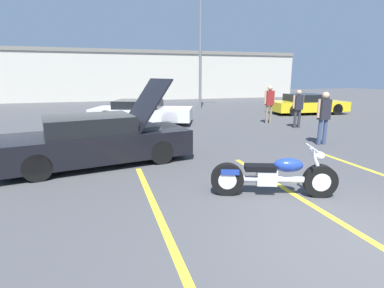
{
  "coord_description": "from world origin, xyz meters",
  "views": [
    {
      "loc": [
        -3.17,
        -2.62,
        2.19
      ],
      "look_at": [
        -1.38,
        3.16,
        0.8
      ],
      "focal_mm": 28.0,
      "sensor_mm": 36.0,
      "label": 1
    }
  ],
  "objects_px": {
    "motorcycle": "(273,176)",
    "spectator_midground": "(324,114)",
    "show_car_hood_open": "(98,140)",
    "spectator_near_motorcycle": "(270,101)",
    "parked_car_mid_row": "(142,112)",
    "parked_car_right_row": "(307,104)",
    "spectator_by_show_car": "(298,106)",
    "light_pole": "(202,43)"
  },
  "relations": [
    {
      "from": "spectator_near_motorcycle",
      "to": "spectator_midground",
      "type": "distance_m",
      "value": 4.43
    },
    {
      "from": "motorcycle",
      "to": "show_car_hood_open",
      "type": "bearing_deg",
      "value": 154.66
    },
    {
      "from": "parked_car_right_row",
      "to": "spectator_midground",
      "type": "height_order",
      "value": "spectator_midground"
    },
    {
      "from": "light_pole",
      "to": "motorcycle",
      "type": "xyz_separation_m",
      "value": [
        -3.51,
        -14.42,
        -3.86
      ]
    },
    {
      "from": "motorcycle",
      "to": "spectator_midground",
      "type": "height_order",
      "value": "spectator_midground"
    },
    {
      "from": "show_car_hood_open",
      "to": "spectator_near_motorcycle",
      "type": "xyz_separation_m",
      "value": [
        7.58,
        4.47,
        0.44
      ]
    },
    {
      "from": "motorcycle",
      "to": "parked_car_right_row",
      "type": "height_order",
      "value": "parked_car_right_row"
    },
    {
      "from": "parked_car_right_row",
      "to": "spectator_midground",
      "type": "distance_m",
      "value": 8.49
    },
    {
      "from": "spectator_near_motorcycle",
      "to": "spectator_midground",
      "type": "bearing_deg",
      "value": -99.06
    },
    {
      "from": "spectator_near_motorcycle",
      "to": "spectator_by_show_car",
      "type": "height_order",
      "value": "spectator_near_motorcycle"
    },
    {
      "from": "light_pole",
      "to": "spectator_midground",
      "type": "height_order",
      "value": "light_pole"
    },
    {
      "from": "parked_car_mid_row",
      "to": "spectator_by_show_car",
      "type": "distance_m",
      "value": 6.88
    },
    {
      "from": "parked_car_right_row",
      "to": "spectator_near_motorcycle",
      "type": "xyz_separation_m",
      "value": [
        -4.09,
        -2.61,
        0.49
      ]
    },
    {
      "from": "light_pole",
      "to": "spectator_midground",
      "type": "xyz_separation_m",
      "value": [
        0.3,
        -11.18,
        -3.23
      ]
    },
    {
      "from": "show_car_hood_open",
      "to": "spectator_by_show_car",
      "type": "height_order",
      "value": "show_car_hood_open"
    },
    {
      "from": "parked_car_mid_row",
      "to": "parked_car_right_row",
      "type": "bearing_deg",
      "value": 27.08
    },
    {
      "from": "motorcycle",
      "to": "parked_car_mid_row",
      "type": "bearing_deg",
      "value": 117.43
    },
    {
      "from": "spectator_midground",
      "to": "show_car_hood_open",
      "type": "bearing_deg",
      "value": -179.25
    },
    {
      "from": "motorcycle",
      "to": "spectator_near_motorcycle",
      "type": "relative_size",
      "value": 1.27
    },
    {
      "from": "light_pole",
      "to": "spectator_by_show_car",
      "type": "relative_size",
      "value": 4.81
    },
    {
      "from": "motorcycle",
      "to": "parked_car_right_row",
      "type": "xyz_separation_m",
      "value": [
        8.6,
        10.23,
        0.17
      ]
    },
    {
      "from": "motorcycle",
      "to": "spectator_midground",
      "type": "distance_m",
      "value": 5.04
    },
    {
      "from": "parked_car_right_row",
      "to": "spectator_near_motorcycle",
      "type": "height_order",
      "value": "spectator_near_motorcycle"
    },
    {
      "from": "parked_car_mid_row",
      "to": "spectator_midground",
      "type": "relative_size",
      "value": 2.89
    },
    {
      "from": "light_pole",
      "to": "show_car_hood_open",
      "type": "xyz_separation_m",
      "value": [
        -6.58,
        -11.27,
        -3.63
      ]
    },
    {
      "from": "light_pole",
      "to": "spectator_by_show_car",
      "type": "height_order",
      "value": "light_pole"
    },
    {
      "from": "spectator_near_motorcycle",
      "to": "spectator_by_show_car",
      "type": "relative_size",
      "value": 1.08
    },
    {
      "from": "light_pole",
      "to": "spectator_midground",
      "type": "distance_m",
      "value": 11.64
    },
    {
      "from": "motorcycle",
      "to": "spectator_near_motorcycle",
      "type": "height_order",
      "value": "spectator_near_motorcycle"
    },
    {
      "from": "spectator_near_motorcycle",
      "to": "spectator_by_show_car",
      "type": "bearing_deg",
      "value": -70.0
    },
    {
      "from": "motorcycle",
      "to": "spectator_near_motorcycle",
      "type": "distance_m",
      "value": 8.88
    },
    {
      "from": "parked_car_right_row",
      "to": "spectator_near_motorcycle",
      "type": "bearing_deg",
      "value": -141.37
    },
    {
      "from": "spectator_near_motorcycle",
      "to": "parked_car_mid_row",
      "type": "bearing_deg",
      "value": 163.97
    },
    {
      "from": "spectator_midground",
      "to": "light_pole",
      "type": "bearing_deg",
      "value": 91.54
    },
    {
      "from": "spectator_by_show_car",
      "to": "parked_car_mid_row",
      "type": "bearing_deg",
      "value": 153.76
    },
    {
      "from": "spectator_midground",
      "to": "motorcycle",
      "type": "bearing_deg",
      "value": -139.65
    },
    {
      "from": "parked_car_mid_row",
      "to": "light_pole",
      "type": "bearing_deg",
      "value": 69.32
    },
    {
      "from": "motorcycle",
      "to": "spectator_midground",
      "type": "xyz_separation_m",
      "value": [
        3.81,
        3.24,
        0.62
      ]
    },
    {
      "from": "parked_car_mid_row",
      "to": "spectator_near_motorcycle",
      "type": "height_order",
      "value": "spectator_near_motorcycle"
    },
    {
      "from": "parked_car_mid_row",
      "to": "spectator_by_show_car",
      "type": "height_order",
      "value": "spectator_by_show_car"
    },
    {
      "from": "show_car_hood_open",
      "to": "parked_car_mid_row",
      "type": "bearing_deg",
      "value": 62.1
    },
    {
      "from": "motorcycle",
      "to": "spectator_near_motorcycle",
      "type": "bearing_deg",
      "value": 79.78
    }
  ]
}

